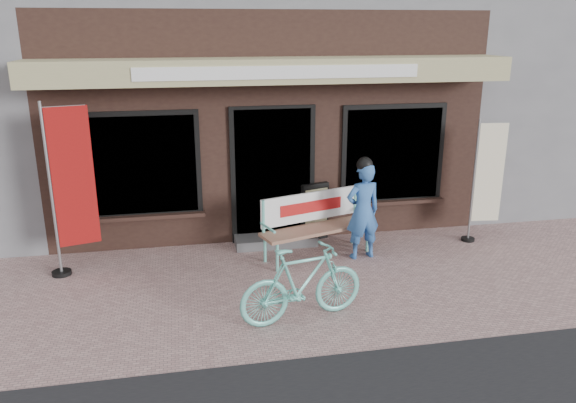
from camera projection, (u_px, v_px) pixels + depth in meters
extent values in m
plane|color=tan|center=(298.00, 293.00, 7.38)|extent=(70.00, 70.00, 0.00)
cube|color=black|center=(248.00, 106.00, 11.53)|extent=(7.00, 6.00, 3.60)
cube|color=tan|center=(276.00, 70.00, 8.11)|extent=(7.00, 0.80, 0.35)
cube|color=white|center=(281.00, 72.00, 7.73)|extent=(4.00, 0.02, 0.18)
cube|color=black|center=(273.00, 175.00, 8.91)|extent=(1.20, 0.06, 2.10)
cube|color=black|center=(273.00, 175.00, 8.90)|extent=(1.35, 0.04, 2.20)
cube|color=black|center=(142.00, 165.00, 8.47)|extent=(1.60, 0.06, 1.50)
cube|color=black|center=(393.00, 154.00, 9.20)|extent=(1.60, 0.06, 1.50)
cube|color=black|center=(142.00, 166.00, 8.46)|extent=(1.75, 0.04, 1.65)
cube|color=black|center=(393.00, 154.00, 9.19)|extent=(1.75, 0.04, 1.65)
cube|color=black|center=(146.00, 217.00, 8.65)|extent=(1.80, 0.18, 0.06)
cube|color=black|center=(392.00, 202.00, 9.38)|extent=(1.80, 0.18, 0.06)
cube|color=#59595B|center=(276.00, 240.00, 9.00)|extent=(1.30, 0.45, 0.15)
cylinder|color=#6ACFC0|center=(277.00, 258.00, 7.98)|extent=(0.05, 0.05, 0.41)
cylinder|color=#6ACFC0|center=(265.00, 249.00, 8.31)|extent=(0.05, 0.05, 0.41)
cylinder|color=#6ACFC0|center=(367.00, 239.00, 8.70)|extent=(0.05, 0.05, 0.41)
cylinder|color=#6ACFC0|center=(353.00, 231.00, 9.03)|extent=(0.05, 0.05, 0.41)
cube|color=#936651|center=(318.00, 229.00, 8.44)|extent=(1.83, 0.96, 0.05)
cylinder|color=#6ACFC0|center=(263.00, 218.00, 8.16)|extent=(0.05, 0.05, 0.54)
cylinder|color=#6ACFC0|center=(355.00, 202.00, 8.90)|extent=(0.05, 0.05, 0.54)
cube|color=white|center=(310.00, 206.00, 8.53)|extent=(1.61, 0.54, 0.44)
cube|color=#B21414|center=(311.00, 207.00, 8.51)|extent=(1.02, 0.33, 0.18)
cylinder|color=#6ACFC0|center=(268.00, 228.00, 8.00)|extent=(0.17, 0.43, 0.04)
cylinder|color=#6ACFC0|center=(363.00, 210.00, 8.77)|extent=(0.17, 0.43, 0.04)
imported|color=#3264AE|center=(363.00, 211.00, 8.33)|extent=(0.58, 0.42, 1.47)
sphere|color=black|center=(365.00, 165.00, 8.12)|extent=(0.27, 0.27, 0.24)
imported|color=#6ACFC0|center=(302.00, 283.00, 6.59)|extent=(1.61, 0.75, 0.93)
cylinder|color=gray|center=(51.00, 192.00, 7.57)|extent=(0.05, 0.05, 2.44)
cylinder|color=gray|center=(63.00, 107.00, 7.35)|extent=(0.54, 0.17, 0.03)
cube|color=maroon|center=(73.00, 178.00, 7.65)|extent=(0.54, 0.18, 1.94)
cylinder|color=black|center=(62.00, 273.00, 7.92)|extent=(0.33, 0.33, 0.06)
cylinder|color=gray|center=(474.00, 182.00, 8.90)|extent=(0.04, 0.04, 2.00)
cylinder|color=gray|center=(494.00, 123.00, 8.65)|extent=(0.45, 0.07, 0.02)
cube|color=#F4E7C7|center=(489.00, 173.00, 8.88)|extent=(0.46, 0.07, 1.59)
cylinder|color=black|center=(468.00, 239.00, 9.19)|extent=(0.24, 0.24, 0.05)
cube|color=black|center=(315.00, 212.00, 9.12)|extent=(0.48, 0.22, 0.95)
cube|color=beige|center=(316.00, 207.00, 9.04)|extent=(0.39, 0.14, 0.58)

